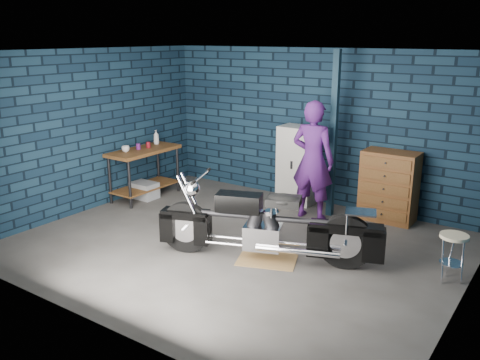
% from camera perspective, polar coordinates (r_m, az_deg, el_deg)
% --- Properties ---
extents(ground, '(6.00, 6.00, 0.00)m').
position_cam_1_polar(ground, '(7.34, -0.43, -7.35)').
color(ground, '#514E4B').
rests_on(ground, ground).
extents(room_walls, '(6.02, 5.01, 2.71)m').
position_cam_1_polar(room_walls, '(7.27, 2.06, 8.05)').
color(room_walls, black).
rests_on(room_walls, ground).
extents(support_post, '(0.10, 0.10, 2.70)m').
position_cam_1_polar(support_post, '(8.32, 10.44, 4.94)').
color(support_post, '#112736').
rests_on(support_post, ground).
extents(workbench, '(0.60, 1.40, 0.91)m').
position_cam_1_polar(workbench, '(9.49, -10.63, 0.75)').
color(workbench, brown).
rests_on(workbench, ground).
extents(drip_mat, '(0.93, 0.81, 0.01)m').
position_cam_1_polar(drip_mat, '(6.91, 3.07, -8.88)').
color(drip_mat, olive).
rests_on(drip_mat, ground).
extents(motorcycle, '(2.63, 1.54, 1.12)m').
position_cam_1_polar(motorcycle, '(6.69, 3.14, -4.54)').
color(motorcycle, black).
rests_on(motorcycle, ground).
extents(person, '(0.73, 0.50, 1.93)m').
position_cam_1_polar(person, '(8.23, 8.17, 2.19)').
color(person, '#501D6F').
rests_on(person, ground).
extents(storage_bin, '(0.48, 0.34, 0.30)m').
position_cam_1_polar(storage_bin, '(9.52, -10.70, -1.13)').
color(storage_bin, gray).
rests_on(storage_bin, ground).
extents(locker, '(0.64, 0.46, 1.38)m').
position_cam_1_polar(locker, '(9.04, 6.49, 1.69)').
color(locker, silver).
rests_on(locker, ground).
extents(tool_chest, '(0.86, 0.48, 1.14)m').
position_cam_1_polar(tool_chest, '(8.46, 16.34, -0.71)').
color(tool_chest, brown).
rests_on(tool_chest, ground).
extents(shop_stool, '(0.39, 0.39, 0.61)m').
position_cam_1_polar(shop_stool, '(6.71, 22.67, -8.11)').
color(shop_stool, beige).
rests_on(shop_stool, ground).
extents(cup_a, '(0.14, 0.14, 0.11)m').
position_cam_1_polar(cup_a, '(9.21, -12.72, 3.42)').
color(cup_a, beige).
rests_on(cup_a, workbench).
extents(mug_purple, '(0.09, 0.09, 0.11)m').
position_cam_1_polar(mug_purple, '(9.37, -11.35, 3.72)').
color(mug_purple, '#5D1B6F').
rests_on(mug_purple, workbench).
extents(mug_red, '(0.10, 0.10, 0.11)m').
position_cam_1_polar(mug_red, '(9.47, -10.26, 3.90)').
color(mug_red, maroon).
rests_on(mug_red, workbench).
extents(bottle, '(0.13, 0.13, 0.27)m').
position_cam_1_polar(bottle, '(9.75, -9.39, 4.78)').
color(bottle, gray).
rests_on(bottle, workbench).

